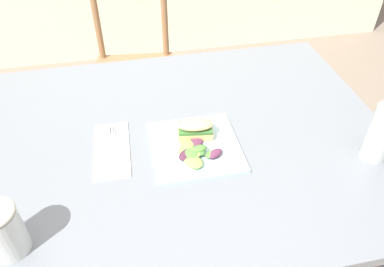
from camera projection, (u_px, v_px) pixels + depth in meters
dining_table at (188, 165)px, 1.17m from camera, size 1.19×0.94×0.74m
chair_wooden_far at (135, 69)px, 1.92m from camera, size 0.44×0.44×0.87m
plate_lunch at (195, 147)px, 1.05m from camera, size 0.25×0.25×0.01m
sandwich_half_front at (195, 129)px, 1.06m from camera, size 0.11×0.07×0.06m
salad_mixed_greens at (195, 151)px, 1.01m from camera, size 0.14×0.15×0.03m
napkin_folded at (112, 149)px, 1.05m from camera, size 0.10×0.23×0.00m
fork_on_napkin at (112, 144)px, 1.06m from camera, size 0.04×0.19×0.00m
bottle_cold_brew at (381, 134)px, 0.98m from camera, size 0.07×0.07×0.22m
mason_jar_iced_tea at (4, 232)px, 0.78m from camera, size 0.09×0.09×0.13m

